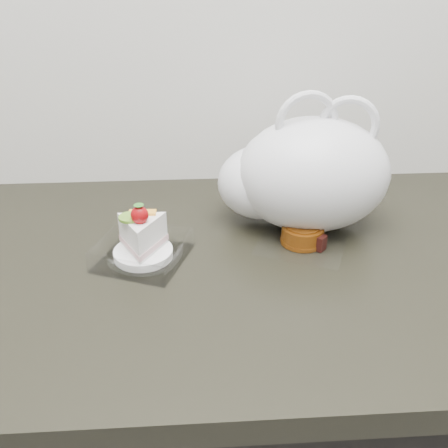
{
  "coord_description": "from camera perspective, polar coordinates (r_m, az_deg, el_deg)",
  "views": [
    {
      "loc": [
        -0.06,
        1.02,
        1.34
      ],
      "look_at": [
        -0.01,
        1.73,
        0.94
      ],
      "focal_mm": 40.0,
      "sensor_mm": 36.0,
      "label": 1
    }
  ],
  "objects": [
    {
      "name": "plastic_bag",
      "position": [
        0.86,
        8.96,
        5.55
      ],
      "size": [
        0.3,
        0.21,
        0.24
      ],
      "rotation": [
        0.0,
        0.0,
        -0.04
      ],
      "color": "silver",
      "rests_on": "counter"
    },
    {
      "name": "mooncake_wrap",
      "position": [
        0.84,
        9.01,
        -1.35
      ],
      "size": [
        0.18,
        0.18,
        0.03
      ],
      "rotation": [
        0.0,
        0.0,
        -0.22
      ],
      "color": "white",
      "rests_on": "counter"
    },
    {
      "name": "cake_tray",
      "position": [
        0.79,
        -9.3,
        -2.27
      ],
      "size": [
        0.17,
        0.17,
        0.1
      ],
      "rotation": [
        0.0,
        0.0,
        -0.37
      ],
      "color": "white",
      "rests_on": "counter"
    },
    {
      "name": "counter",
      "position": [
        1.11,
        0.79,
        -23.49
      ],
      "size": [
        2.04,
        0.64,
        0.9
      ],
      "color": "black",
      "rests_on": "ground"
    }
  ]
}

